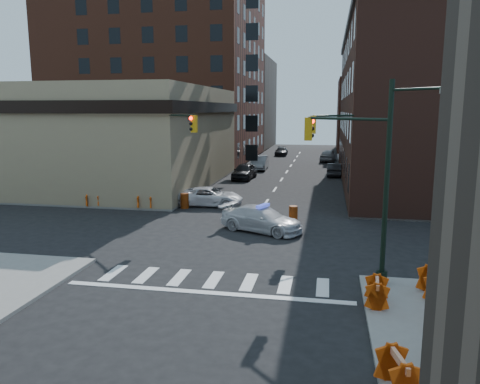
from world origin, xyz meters
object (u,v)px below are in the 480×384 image
at_px(police_car, 262,219).
at_px(barricade_se_a, 432,283).
at_px(barrel_bank, 185,201).
at_px(pickup, 209,197).
at_px(pedestrian_a, 167,195).
at_px(parked_car_wfar, 260,163).
at_px(barricade_nw_a, 146,202).
at_px(pedestrian_b, 117,187).
at_px(parked_car_wnear, 244,171).
at_px(parked_car_enear, 334,170).
at_px(barrel_road, 293,214).

bearing_deg(police_car, barricade_se_a, -115.95).
height_order(barrel_bank, barricade_se_a, barricade_se_a).
distance_m(pickup, barrel_bank, 1.94).
bearing_deg(pedestrian_a, parked_car_wfar, 120.37).
height_order(barrel_bank, barricade_nw_a, barrel_bank).
height_order(pickup, barricade_nw_a, pickup).
height_order(pickup, parked_car_wfar, parked_car_wfar).
xyz_separation_m(pickup, barricade_se_a, (12.45, -15.29, -0.04)).
relative_size(pickup, pedestrian_b, 2.78).
height_order(parked_car_wnear, pedestrian_b, pedestrian_b).
height_order(pedestrian_b, barricade_se_a, pedestrian_b).
distance_m(pedestrian_a, barricade_se_a, 20.10).
distance_m(police_car, parked_car_wfar, 28.40).
xyz_separation_m(parked_car_enear, barricade_se_a, (3.28, -32.94, -0.03)).
relative_size(parked_car_wfar, barrel_road, 5.03).
height_order(police_car, parked_car_wfar, parked_car_wfar).
bearing_deg(pedestrian_a, police_car, 6.54).
bearing_deg(barricade_se_a, pedestrian_b, 47.81).
relative_size(police_car, barricade_nw_a, 4.10).
xyz_separation_m(parked_car_wnear, barricade_nw_a, (-4.25, -16.00, -0.20)).
bearing_deg(parked_car_enear, parked_car_wnear, 22.76).
bearing_deg(parked_car_wnear, parked_car_wfar, 90.60).
bearing_deg(barricade_se_a, police_car, 37.67).
distance_m(pickup, barricade_nw_a, 4.67).
relative_size(parked_car_enear, barricade_se_a, 3.10).
distance_m(parked_car_wnear, parked_car_wfar, 7.84).
relative_size(pedestrian_a, pedestrian_b, 1.02).
bearing_deg(parked_car_wnear, barrel_road, -66.42).
height_order(police_car, parked_car_wnear, parked_car_wnear).
xyz_separation_m(parked_car_wnear, pedestrian_a, (-2.78, -15.70, 0.24)).
xyz_separation_m(police_car, parked_car_wfar, (-4.20, 28.09, 0.09)).
height_order(parked_car_wfar, barrel_bank, parked_car_wfar).
bearing_deg(pedestrian_a, barrel_road, 27.31).
relative_size(barrel_road, barricade_nw_a, 0.81).
bearing_deg(barricade_nw_a, parked_car_enear, 51.16).
xyz_separation_m(police_car, pickup, (-4.81, 6.55, -0.04)).
relative_size(parked_car_enear, pedestrian_a, 2.29).
bearing_deg(parked_car_wnear, pedestrian_b, -117.22).
distance_m(parked_car_wfar, parked_car_enear, 9.40).
bearing_deg(barricade_nw_a, barrel_road, -13.01).
distance_m(police_car, pickup, 8.12).
bearing_deg(police_car, parked_car_wnear, 35.75).
height_order(police_car, barrel_road, police_car).
distance_m(parked_car_wnear, barrel_bank, 14.97).
distance_m(barrel_road, barricade_se_a, 13.04).
relative_size(parked_car_enear, barricade_nw_a, 3.39).
bearing_deg(parked_car_wfar, police_car, -83.55).
distance_m(parked_car_wnear, barricade_se_a, 31.49).
xyz_separation_m(pedestrian_b, barrel_bank, (6.06, -1.93, -0.50)).
bearing_deg(pedestrian_b, barrel_road, -40.58).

